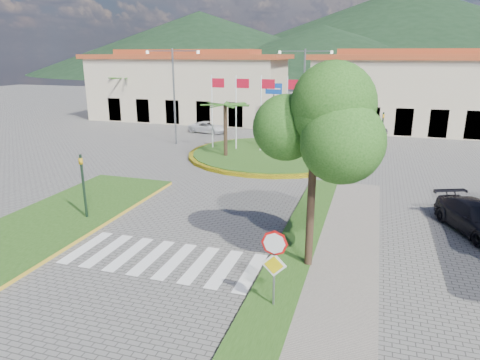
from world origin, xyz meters
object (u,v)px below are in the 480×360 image
(car_side_right, at_px, (476,218))
(car_dark_b, at_px, (367,128))
(stop_sign, at_px, (274,257))
(white_van, at_px, (208,127))
(deciduous_tree, at_px, (315,129))
(roundabout_island, at_px, (271,154))
(car_dark_a, at_px, (239,121))

(car_side_right, bearing_deg, car_dark_b, 79.91)
(stop_sign, height_order, white_van, stop_sign)
(stop_sign, height_order, deciduous_tree, deciduous_tree)
(stop_sign, xyz_separation_m, car_side_right, (7.10, 8.54, -1.12))
(roundabout_island, distance_m, deciduous_tree, 18.55)
(stop_sign, relative_size, car_dark_a, 0.77)
(car_dark_a, height_order, car_dark_b, car_dark_b)
(white_van, relative_size, car_dark_b, 1.02)
(white_van, bearing_deg, stop_sign, -143.52)
(roundabout_island, relative_size, car_dark_a, 3.69)
(stop_sign, xyz_separation_m, car_dark_a, (-11.55, 32.63, -1.20))
(white_van, bearing_deg, car_dark_a, -9.62)
(roundabout_island, xyz_separation_m, car_side_right, (12.00, -11.50, 0.50))
(roundabout_island, distance_m, car_side_right, 16.62)
(stop_sign, bearing_deg, white_van, 115.36)
(white_van, bearing_deg, car_dark_b, -64.76)
(deciduous_tree, xyz_separation_m, car_side_right, (6.50, 5.50, -4.51))
(roundabout_island, bearing_deg, car_dark_b, 60.21)
(car_dark_a, bearing_deg, car_dark_b, -103.49)
(deciduous_tree, distance_m, white_van, 28.97)
(white_van, xyz_separation_m, car_dark_b, (15.16, 3.81, 0.09))
(car_dark_a, bearing_deg, roundabout_island, -162.31)
(stop_sign, bearing_deg, car_dark_b, 86.64)
(car_dark_b, xyz_separation_m, car_side_right, (5.23, -23.31, 0.03))
(roundabout_island, bearing_deg, deciduous_tree, -72.09)
(car_dark_a, height_order, car_side_right, car_side_right)
(car_side_right, bearing_deg, car_dark_a, 105.00)
(deciduous_tree, height_order, car_side_right, deciduous_tree)
(roundabout_island, bearing_deg, car_dark_a, 117.84)
(roundabout_island, xyz_separation_m, car_dark_b, (6.76, 11.81, 0.46))
(car_dark_a, relative_size, car_dark_b, 0.89)
(roundabout_island, distance_m, white_van, 11.60)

